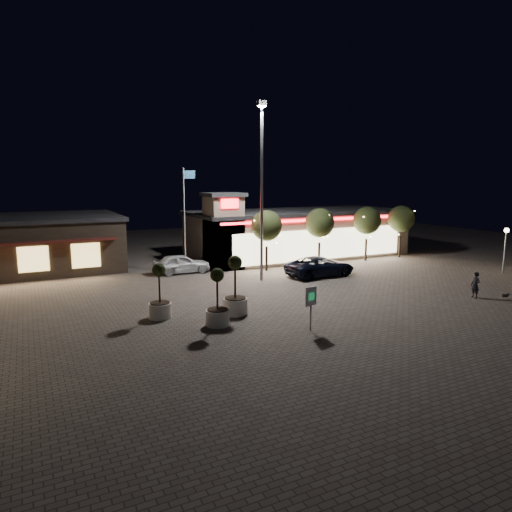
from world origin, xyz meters
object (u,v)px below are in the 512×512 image
pickup_truck (320,266)px  planter_left (160,301)px  pedestrian (475,285)px  valet_sign (311,300)px  white_sedan (181,264)px  planter_mid (218,308)px

pickup_truck → planter_left: planter_left is taller
pedestrian → valet_sign: bearing=-83.6°
white_sedan → planter_left: (-4.50, -10.59, 0.15)m
planter_mid → planter_left: bearing=131.4°
pedestrian → planter_mid: bearing=-93.7°
planter_mid → valet_sign: (3.71, -2.66, 0.59)m
planter_left → pedestrian: bearing=-14.3°
planter_left → valet_sign: 7.88m
pickup_truck → planter_left: size_ratio=1.85×
white_sedan → pedestrian: (13.70, -15.22, 0.06)m
white_sedan → pedestrian: bearing=-136.7°
white_sedan → planter_mid: 13.30m
pickup_truck → white_sedan: bearing=55.4°
planter_mid → valet_sign: 4.60m
pickup_truck → pedestrian: pedestrian is taller
white_sedan → valet_sign: 15.84m
pickup_truck → pedestrian: size_ratio=3.34×
pickup_truck → white_sedan: size_ratio=1.22×
white_sedan → pickup_truck: bearing=-121.0°
planter_mid → white_sedan: bearing=80.1°
pedestrian → planter_left: bearing=-100.4°
pedestrian → planter_left: planter_left is taller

